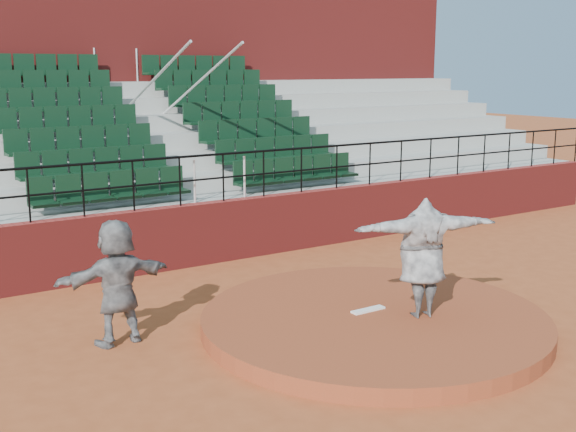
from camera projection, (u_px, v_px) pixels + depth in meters
The scene contains 9 objects.
ground at pixel (374, 328), 11.50m from camera, with size 90.00×90.00×0.00m, color #9F4924.
pitchers_mound at pixel (374, 321), 11.48m from camera, with size 5.50×5.50×0.25m, color brown.
pitching_rubber at pixel (368, 310), 11.57m from camera, with size 0.60×0.15×0.03m, color white.
boundary_wall at pixel (224, 231), 15.47m from camera, with size 24.00×0.30×1.30m, color maroon.
wall_railing at pixel (223, 167), 15.19m from camera, with size 24.04×0.05×1.03m.
seating_deck at pixel (155, 174), 18.30m from camera, with size 24.00×5.97×4.63m.
press_box_facade at pixel (99, 86), 21.11m from camera, with size 24.00×3.00×7.10m, color maroon.
pitcher at pixel (423, 257), 11.17m from camera, with size 2.32×0.63×1.89m, color black.
fielder at pixel (117, 282), 10.71m from camera, with size 1.78×0.57×1.91m, color black.
Camera 1 is at (-7.12, -8.37, 4.08)m, focal length 45.00 mm.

